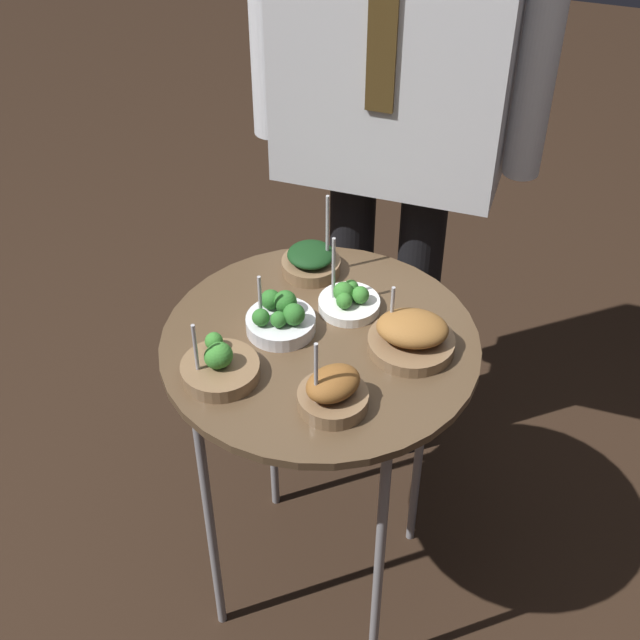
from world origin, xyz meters
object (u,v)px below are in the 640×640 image
at_px(bowl_broccoli_front_left, 219,366).
at_px(bowl_roast_center, 333,392).
at_px(bowl_broccoli_back_right, 281,318).
at_px(bowl_roast_mid_left, 412,336).
at_px(bowl_broccoli_far_rim, 349,300).
at_px(bowl_spinach_near_rim, 311,261).
at_px(waiter_figure, 396,70).
at_px(serving_cart, 320,367).

bearing_deg(bowl_broccoli_front_left, bowl_roast_center, -2.31).
xyz_separation_m(bowl_broccoli_back_right, bowl_roast_mid_left, (0.25, 0.02, 0.00)).
distance_m(bowl_broccoli_far_rim, bowl_spinach_near_rim, 0.14).
height_order(bowl_roast_mid_left, bowl_spinach_near_rim, bowl_spinach_near_rim).
height_order(bowl_broccoli_back_right, waiter_figure, waiter_figure).
bearing_deg(bowl_roast_mid_left, waiter_figure, 109.42).
bearing_deg(bowl_roast_mid_left, serving_cart, -169.57).
bearing_deg(bowl_roast_mid_left, bowl_broccoli_back_right, -174.69).
relative_size(bowl_roast_center, bowl_broccoli_front_left, 1.13).
xyz_separation_m(serving_cart, bowl_roast_mid_left, (0.17, 0.03, 0.10)).
bearing_deg(bowl_broccoli_far_rim, bowl_broccoli_front_left, -123.18).
bearing_deg(bowl_spinach_near_rim, bowl_broccoli_back_right, -89.14).
distance_m(bowl_roast_mid_left, bowl_spinach_near_rim, 0.30).
height_order(bowl_broccoli_back_right, bowl_broccoli_front_left, bowl_broccoli_front_left).
height_order(bowl_roast_center, bowl_spinach_near_rim, bowl_spinach_near_rim).
xyz_separation_m(bowl_broccoli_back_right, waiter_figure, (0.08, 0.49, 0.29)).
xyz_separation_m(bowl_broccoli_back_right, bowl_broccoli_front_left, (-0.06, -0.15, -0.00)).
xyz_separation_m(serving_cart, bowl_roast_center, (0.07, -0.15, 0.10)).
relative_size(bowl_roast_mid_left, bowl_broccoli_far_rim, 1.02).
height_order(bowl_roast_mid_left, bowl_broccoli_front_left, bowl_broccoli_front_left).
relative_size(serving_cart, waiter_figure, 0.45).
bearing_deg(bowl_roast_center, bowl_broccoli_far_rim, 100.64).
bearing_deg(bowl_roast_mid_left, bowl_broccoli_far_rim, 152.03).
relative_size(bowl_broccoli_back_right, bowl_broccoli_front_left, 0.93).
xyz_separation_m(bowl_broccoli_far_rim, waiter_figure, (-0.02, 0.39, 0.30)).
height_order(bowl_broccoli_back_right, bowl_roast_center, bowl_roast_center).
relative_size(bowl_broccoli_far_rim, waiter_figure, 0.09).
height_order(serving_cart, bowl_spinach_near_rim, bowl_spinach_near_rim).
distance_m(bowl_broccoli_far_rim, waiter_figure, 0.49).
bearing_deg(waiter_figure, bowl_broccoli_far_rim, -86.92).
xyz_separation_m(bowl_roast_mid_left, bowl_broccoli_front_left, (-0.31, -0.18, -0.01)).
height_order(bowl_broccoli_back_right, bowl_roast_mid_left, bowl_broccoli_back_right).
height_order(bowl_roast_mid_left, waiter_figure, waiter_figure).
distance_m(bowl_spinach_near_rim, waiter_figure, 0.43).
xyz_separation_m(bowl_roast_center, bowl_roast_mid_left, (0.09, 0.19, -0.00)).
distance_m(bowl_broccoli_back_right, waiter_figure, 0.57).
height_order(bowl_broccoli_far_rim, waiter_figure, waiter_figure).
bearing_deg(bowl_broccoli_far_rim, bowl_broccoli_back_right, -136.73).
distance_m(serving_cart, bowl_broccoli_front_left, 0.22).
relative_size(bowl_roast_center, bowl_roast_mid_left, 0.99).
relative_size(bowl_broccoli_back_right, waiter_figure, 0.08).
bearing_deg(bowl_broccoli_back_right, waiter_figure, 80.21).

